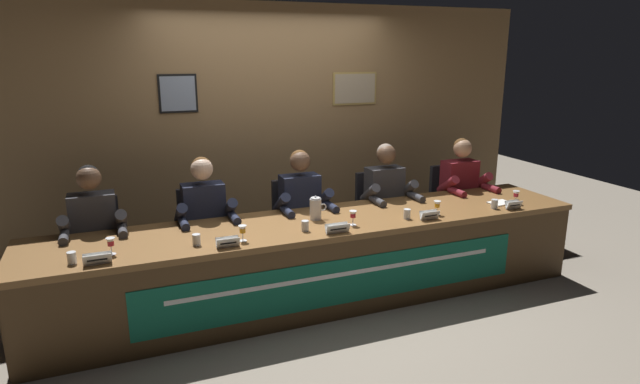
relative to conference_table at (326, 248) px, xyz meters
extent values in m
plane|color=gray|center=(0.00, 0.12, -0.52)|extent=(12.00, 12.00, 0.00)
cube|color=#937047|center=(0.00, 1.53, 0.78)|extent=(5.97, 0.12, 2.60)
cube|color=black|center=(-0.95, 1.46, 1.21)|extent=(0.37, 0.02, 0.37)
cube|color=#8C99AD|center=(-0.95, 1.45, 1.21)|extent=(0.33, 0.01, 0.33)
cube|color=tan|center=(0.94, 1.46, 1.21)|extent=(0.52, 0.02, 0.35)
cube|color=tan|center=(0.94, 1.45, 1.21)|extent=(0.48, 0.01, 0.31)
cube|color=brown|center=(0.00, 0.12, 0.18)|extent=(4.77, 0.88, 0.05)
cube|color=#4C341B|center=(0.00, -0.29, -0.18)|extent=(4.71, 0.04, 0.67)
cube|color=#4C341B|center=(-2.34, 0.12, -0.18)|extent=(0.08, 0.80, 0.67)
cube|color=#4C341B|center=(2.34, 0.12, -0.18)|extent=(0.08, 0.80, 0.67)
cube|color=#14664C|center=(0.02, -0.32, -0.18)|extent=(3.26, 0.01, 0.38)
cube|color=white|center=(0.02, -0.32, -0.11)|extent=(2.77, 0.00, 0.04)
cylinder|color=black|center=(-1.79, 0.66, -0.50)|extent=(0.44, 0.44, 0.02)
cylinder|color=black|center=(-1.79, 0.66, -0.28)|extent=(0.05, 0.05, 0.43)
cube|color=#232328|center=(-1.79, 0.66, -0.05)|extent=(0.44, 0.44, 0.03)
cube|color=#232328|center=(-1.79, 0.86, 0.18)|extent=(0.40, 0.05, 0.44)
cylinder|color=black|center=(-1.89, 0.31, -0.28)|extent=(0.10, 0.10, 0.48)
cylinder|color=black|center=(-1.69, 0.31, -0.28)|extent=(0.10, 0.10, 0.48)
cylinder|color=black|center=(-1.89, 0.46, 0.01)|extent=(0.13, 0.34, 0.13)
cylinder|color=black|center=(-1.69, 0.46, 0.01)|extent=(0.13, 0.34, 0.13)
cube|color=#38383D|center=(-1.79, 0.63, 0.25)|extent=(0.36, 0.20, 0.48)
sphere|color=brown|center=(-1.79, 0.61, 0.63)|extent=(0.19, 0.19, 0.19)
sphere|color=black|center=(-1.79, 0.63, 0.64)|extent=(0.17, 0.17, 0.17)
cylinder|color=#38383D|center=(-2.00, 0.53, 0.27)|extent=(0.09, 0.30, 0.25)
cylinder|color=#38383D|center=(-1.58, 0.53, 0.27)|extent=(0.09, 0.30, 0.25)
cylinder|color=#38383D|center=(-2.00, 0.37, 0.24)|extent=(0.07, 0.24, 0.07)
cylinder|color=#38383D|center=(-1.58, 0.37, 0.24)|extent=(0.07, 0.24, 0.07)
cube|color=white|center=(-1.76, -0.23, 0.25)|extent=(0.18, 0.03, 0.08)
cube|color=white|center=(-1.76, -0.20, 0.25)|extent=(0.18, 0.03, 0.08)
cube|color=black|center=(-1.76, -0.24, 0.25)|extent=(0.13, 0.01, 0.01)
cylinder|color=white|center=(-1.67, -0.06, 0.21)|extent=(0.06, 0.06, 0.00)
cylinder|color=white|center=(-1.67, -0.06, 0.24)|extent=(0.01, 0.01, 0.05)
cone|color=white|center=(-1.67, -0.06, 0.30)|extent=(0.06, 0.06, 0.06)
cylinder|color=#B21E2D|center=(-1.67, -0.06, 0.29)|extent=(0.04, 0.04, 0.04)
cylinder|color=silver|center=(-1.92, -0.14, 0.25)|extent=(0.06, 0.06, 0.08)
cylinder|color=silver|center=(-1.92, -0.14, 0.23)|extent=(0.05, 0.05, 0.05)
cylinder|color=black|center=(-0.89, 0.66, -0.50)|extent=(0.44, 0.44, 0.02)
cylinder|color=black|center=(-0.89, 0.66, -0.28)|extent=(0.05, 0.05, 0.43)
cube|color=#232328|center=(-0.89, 0.66, -0.05)|extent=(0.44, 0.44, 0.03)
cube|color=#232328|center=(-0.89, 0.86, 0.18)|extent=(0.40, 0.05, 0.44)
cylinder|color=black|center=(-0.99, 0.31, -0.28)|extent=(0.10, 0.10, 0.48)
cylinder|color=black|center=(-0.79, 0.31, -0.28)|extent=(0.10, 0.10, 0.48)
cylinder|color=black|center=(-0.99, 0.46, 0.01)|extent=(0.13, 0.34, 0.13)
cylinder|color=black|center=(-0.79, 0.46, 0.01)|extent=(0.13, 0.34, 0.13)
cube|color=#1E2338|center=(-0.89, 0.63, 0.25)|extent=(0.36, 0.20, 0.48)
sphere|color=beige|center=(-0.89, 0.61, 0.63)|extent=(0.19, 0.19, 0.19)
sphere|color=#593819|center=(-0.89, 0.63, 0.64)|extent=(0.17, 0.17, 0.17)
cylinder|color=#1E2338|center=(-1.10, 0.53, 0.27)|extent=(0.09, 0.30, 0.25)
cylinder|color=#1E2338|center=(-0.68, 0.53, 0.27)|extent=(0.09, 0.30, 0.25)
cylinder|color=#1E2338|center=(-1.10, 0.37, 0.24)|extent=(0.07, 0.24, 0.07)
cylinder|color=#1E2338|center=(-0.68, 0.37, 0.24)|extent=(0.07, 0.24, 0.07)
cube|color=white|center=(-0.87, -0.24, 0.25)|extent=(0.17, 0.03, 0.08)
cube|color=white|center=(-0.87, -0.21, 0.25)|extent=(0.17, 0.03, 0.08)
cube|color=black|center=(-0.87, -0.25, 0.25)|extent=(0.12, 0.01, 0.01)
cylinder|color=white|center=(-0.74, -0.13, 0.21)|extent=(0.06, 0.06, 0.00)
cylinder|color=white|center=(-0.74, -0.13, 0.24)|extent=(0.01, 0.01, 0.05)
cone|color=white|center=(-0.74, -0.13, 0.30)|extent=(0.06, 0.06, 0.06)
cylinder|color=orange|center=(-0.74, -0.13, 0.29)|extent=(0.04, 0.04, 0.04)
cylinder|color=silver|center=(-1.08, -0.09, 0.25)|extent=(0.06, 0.06, 0.08)
cylinder|color=silver|center=(-1.08, -0.09, 0.23)|extent=(0.05, 0.05, 0.05)
cylinder|color=black|center=(0.00, 0.66, -0.50)|extent=(0.44, 0.44, 0.02)
cylinder|color=black|center=(0.00, 0.66, -0.28)|extent=(0.05, 0.05, 0.43)
cube|color=#232328|center=(0.00, 0.66, -0.05)|extent=(0.44, 0.44, 0.03)
cube|color=#232328|center=(0.00, 0.86, 0.18)|extent=(0.40, 0.05, 0.44)
cylinder|color=black|center=(-0.10, 0.31, -0.28)|extent=(0.10, 0.10, 0.48)
cylinder|color=black|center=(0.10, 0.31, -0.28)|extent=(0.10, 0.10, 0.48)
cylinder|color=black|center=(-0.10, 0.46, 0.01)|extent=(0.13, 0.34, 0.13)
cylinder|color=black|center=(0.10, 0.46, 0.01)|extent=(0.13, 0.34, 0.13)
cube|color=#1E2338|center=(0.00, 0.63, 0.25)|extent=(0.36, 0.20, 0.48)
sphere|color=brown|center=(0.00, 0.61, 0.63)|extent=(0.19, 0.19, 0.19)
sphere|color=#593819|center=(0.00, 0.63, 0.64)|extent=(0.17, 0.17, 0.17)
cylinder|color=#1E2338|center=(-0.21, 0.53, 0.27)|extent=(0.09, 0.30, 0.25)
cylinder|color=#1E2338|center=(0.21, 0.53, 0.27)|extent=(0.09, 0.30, 0.25)
cylinder|color=#1E2338|center=(-0.21, 0.37, 0.24)|extent=(0.07, 0.24, 0.07)
cylinder|color=#1E2338|center=(0.21, 0.37, 0.24)|extent=(0.07, 0.24, 0.07)
cube|color=white|center=(0.00, -0.25, 0.25)|extent=(0.20, 0.03, 0.08)
cube|color=white|center=(0.00, -0.22, 0.25)|extent=(0.20, 0.03, 0.08)
cube|color=black|center=(0.00, -0.25, 0.25)|extent=(0.14, 0.01, 0.01)
cylinder|color=white|center=(0.20, -0.10, 0.21)|extent=(0.06, 0.06, 0.00)
cylinder|color=white|center=(0.20, -0.10, 0.24)|extent=(0.01, 0.01, 0.05)
cone|color=white|center=(0.20, -0.10, 0.30)|extent=(0.06, 0.06, 0.06)
cylinder|color=#B21E2D|center=(0.20, -0.10, 0.29)|extent=(0.04, 0.04, 0.04)
cylinder|color=silver|center=(-0.21, -0.09, 0.25)|extent=(0.06, 0.06, 0.08)
cylinder|color=silver|center=(-0.21, -0.09, 0.23)|extent=(0.05, 0.05, 0.05)
cylinder|color=black|center=(0.89, 0.66, -0.50)|extent=(0.44, 0.44, 0.02)
cylinder|color=black|center=(0.89, 0.66, -0.28)|extent=(0.05, 0.05, 0.43)
cube|color=#232328|center=(0.89, 0.66, -0.05)|extent=(0.44, 0.44, 0.03)
cube|color=#232328|center=(0.89, 0.86, 0.18)|extent=(0.40, 0.05, 0.44)
cylinder|color=black|center=(0.79, 0.31, -0.28)|extent=(0.10, 0.10, 0.48)
cylinder|color=black|center=(0.99, 0.31, -0.28)|extent=(0.10, 0.10, 0.48)
cylinder|color=black|center=(0.79, 0.46, 0.01)|extent=(0.13, 0.34, 0.13)
cylinder|color=black|center=(0.99, 0.46, 0.01)|extent=(0.13, 0.34, 0.13)
cube|color=#38383D|center=(0.89, 0.63, 0.25)|extent=(0.36, 0.20, 0.48)
sphere|color=brown|center=(0.89, 0.61, 0.63)|extent=(0.19, 0.19, 0.19)
sphere|color=gray|center=(0.89, 0.63, 0.64)|extent=(0.17, 0.17, 0.17)
cylinder|color=#38383D|center=(0.68, 0.53, 0.27)|extent=(0.09, 0.30, 0.25)
cylinder|color=#38383D|center=(1.10, 0.53, 0.27)|extent=(0.09, 0.30, 0.25)
cylinder|color=#38383D|center=(0.68, 0.37, 0.24)|extent=(0.07, 0.24, 0.07)
cylinder|color=#38383D|center=(1.10, 0.37, 0.24)|extent=(0.07, 0.24, 0.07)
cube|color=white|center=(0.88, -0.22, 0.25)|extent=(0.17, 0.03, 0.08)
cube|color=white|center=(0.88, -0.19, 0.25)|extent=(0.17, 0.03, 0.08)
cube|color=black|center=(0.88, -0.23, 0.25)|extent=(0.12, 0.01, 0.01)
cylinder|color=white|center=(1.02, -0.10, 0.21)|extent=(0.06, 0.06, 0.00)
cylinder|color=white|center=(1.02, -0.10, 0.24)|extent=(0.01, 0.01, 0.05)
cone|color=white|center=(1.02, -0.10, 0.30)|extent=(0.06, 0.06, 0.06)
cylinder|color=orange|center=(1.02, -0.10, 0.29)|extent=(0.04, 0.04, 0.04)
cylinder|color=silver|center=(0.71, -0.11, 0.25)|extent=(0.06, 0.06, 0.08)
cylinder|color=silver|center=(0.71, -0.11, 0.23)|extent=(0.05, 0.05, 0.05)
cylinder|color=black|center=(1.79, 0.66, -0.50)|extent=(0.44, 0.44, 0.02)
cylinder|color=black|center=(1.79, 0.66, -0.28)|extent=(0.05, 0.05, 0.43)
cube|color=#232328|center=(1.79, 0.66, -0.05)|extent=(0.44, 0.44, 0.03)
cube|color=#232328|center=(1.79, 0.86, 0.18)|extent=(0.40, 0.05, 0.44)
cylinder|color=black|center=(1.69, 0.31, -0.28)|extent=(0.10, 0.10, 0.48)
cylinder|color=black|center=(1.89, 0.31, -0.28)|extent=(0.10, 0.10, 0.48)
cylinder|color=black|center=(1.69, 0.46, 0.01)|extent=(0.13, 0.34, 0.13)
cylinder|color=black|center=(1.89, 0.46, 0.01)|extent=(0.13, 0.34, 0.13)
cube|color=maroon|center=(1.79, 0.63, 0.25)|extent=(0.36, 0.20, 0.48)
sphere|color=tan|center=(1.79, 0.61, 0.63)|extent=(0.19, 0.19, 0.19)
sphere|color=#593819|center=(1.79, 0.63, 0.64)|extent=(0.17, 0.17, 0.17)
cylinder|color=maroon|center=(1.58, 0.53, 0.27)|extent=(0.09, 0.30, 0.25)
cylinder|color=maroon|center=(2.00, 0.53, 0.27)|extent=(0.09, 0.30, 0.25)
cylinder|color=maroon|center=(1.58, 0.37, 0.24)|extent=(0.07, 0.24, 0.07)
cylinder|color=maroon|center=(2.00, 0.37, 0.24)|extent=(0.07, 0.24, 0.07)
cube|color=white|center=(1.76, -0.24, 0.25)|extent=(0.16, 0.03, 0.08)
cube|color=white|center=(1.76, -0.20, 0.25)|extent=(0.16, 0.03, 0.08)
cube|color=black|center=(1.76, -0.24, 0.25)|extent=(0.11, 0.01, 0.01)
cylinder|color=white|center=(1.91, -0.08, 0.21)|extent=(0.06, 0.06, 0.00)
cylinder|color=white|center=(1.91, -0.08, 0.24)|extent=(0.01, 0.01, 0.05)
cone|color=white|center=(1.91, -0.08, 0.30)|extent=(0.06, 0.06, 0.06)
cylinder|color=#B21E2D|center=(1.91, -0.08, 0.29)|extent=(0.04, 0.04, 0.04)
cylinder|color=silver|center=(1.62, -0.14, 0.25)|extent=(0.06, 0.06, 0.08)
cylinder|color=silver|center=(1.62, -0.14, 0.23)|extent=(0.05, 0.05, 0.05)
cylinder|color=silver|center=(-0.02, 0.17, 0.30)|extent=(0.10, 0.10, 0.18)
cylinder|color=silver|center=(-0.02, 0.17, 0.39)|extent=(0.09, 0.08, 0.01)
sphere|color=silver|center=(-0.02, 0.17, 0.41)|extent=(0.02, 0.02, 0.02)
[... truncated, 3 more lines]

